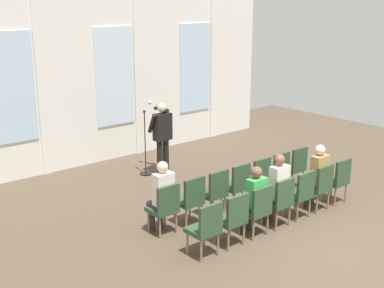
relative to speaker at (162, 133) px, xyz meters
The scene contains 22 objects.
ground_plane 4.69m from the speaker, 91.74° to the right, with size 16.68×16.68×0.00m, color brown.
rear_partition 2.22m from the speaker, 93.40° to the left, with size 9.92×0.14×4.49m.
speaker is the anchor object (origin of this frame).
mic_stand 0.77m from the speaker, 145.58° to the left, with size 0.28×0.28×1.55m.
chair_r0_c0 3.28m from the speaker, 126.05° to the right, with size 0.46×0.44×0.94m.
audience_r0_c0 3.19m from the speaker, 126.90° to the right, with size 0.36×0.39×1.34m.
chair_r0_c1 2.97m from the speaker, 116.70° to the right, with size 0.46×0.44×0.94m.
chair_r0_c2 2.76m from the speaker, 105.53° to the right, with size 0.46×0.44×0.94m.
chair_r0_c3 2.67m from the speaker, 93.03° to the right, with size 0.46×0.44×0.94m.
chair_r0_c4 2.70m from the speaker, 80.23° to the right, with size 0.46×0.44×0.94m.
chair_r0_c5 2.86m from the speaker, 68.34° to the right, with size 0.46×0.44×0.94m.
chair_r0_c6 3.13m from the speaker, 58.11° to the right, with size 0.46×0.44×0.94m.
chair_r1_c0 4.20m from the speaker, 117.22° to the right, with size 0.46×0.44×0.94m.
chair_r1_c1 3.97m from the speaker, 109.57° to the right, with size 0.46×0.44×0.94m.
chair_r1_c2 3.81m from the speaker, 101.11° to the right, with size 0.46×0.44×0.94m.
audience_r1_c2 3.71m from the speaker, 101.36° to the right, with size 0.36×0.39×1.27m.
chair_r1_c3 3.75m from the speaker, 92.14° to the right, with size 0.46×0.44×0.94m.
audience_r1_c3 3.65m from the speaker, 92.19° to the right, with size 0.36×0.39×1.37m.
chair_r1_c4 3.77m from the speaker, 83.06° to the right, with size 0.46×0.44×0.94m.
chair_r1_c5 3.88m from the speaker, 74.32° to the right, with size 0.46×0.44×0.94m.
audience_r1_c5 3.79m from the speaker, 73.99° to the right, with size 0.36×0.39×1.33m.
chair_r1_c6 4.08m from the speaker, 66.26° to the right, with size 0.46×0.44×0.94m.
Camera 1 is at (-6.73, -4.70, 4.02)m, focal length 47.93 mm.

